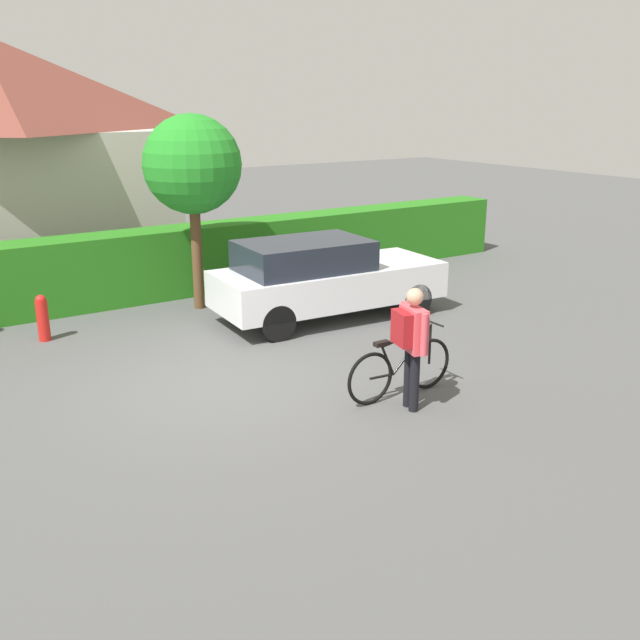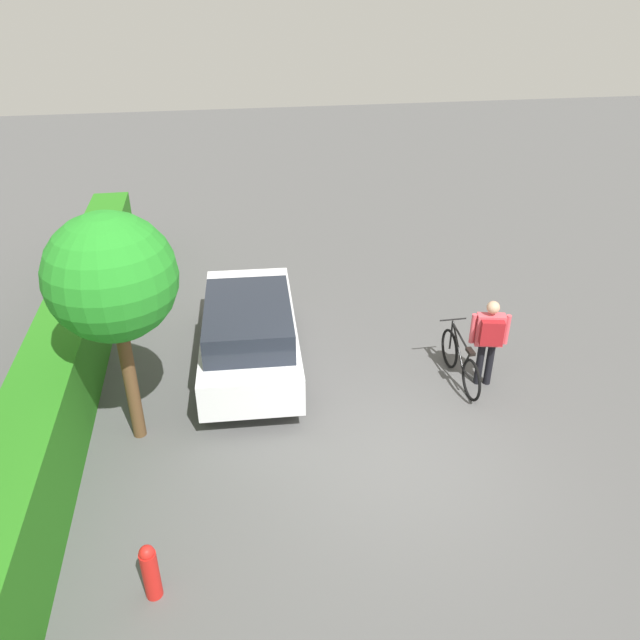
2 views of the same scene
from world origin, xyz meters
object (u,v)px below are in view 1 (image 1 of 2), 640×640
Objects in this scene: bicycle at (401,369)px; tree_kerbside at (192,166)px; person_rider at (411,337)px; parked_car_near at (323,277)px; fire_hydrant at (43,317)px.

tree_kerbside reaches higher than bicycle.
person_rider is at bearing -86.69° from tree_kerbside.
fire_hydrant is at bearing 161.96° from parked_car_near.
tree_kerbside is at bearing 95.32° from bicycle.
bicycle is 2.21× the size of fire_hydrant.
bicycle is at bearing -55.55° from fire_hydrant.
tree_kerbside is 4.60× the size of fire_hydrant.
tree_kerbside is (-0.35, 6.00, 1.76)m from person_rider.
fire_hydrant is (-3.40, 5.60, -0.60)m from person_rider.
parked_car_near is 1.18× the size of tree_kerbside.
person_rider reaches higher than parked_car_near.
person_rider is at bearing -107.78° from parked_car_near.
tree_kerbside is at bearing 7.45° from fire_hydrant.
parked_car_near is 3.22m from tree_kerbside.
fire_hydrant is at bearing 124.45° from bicycle.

